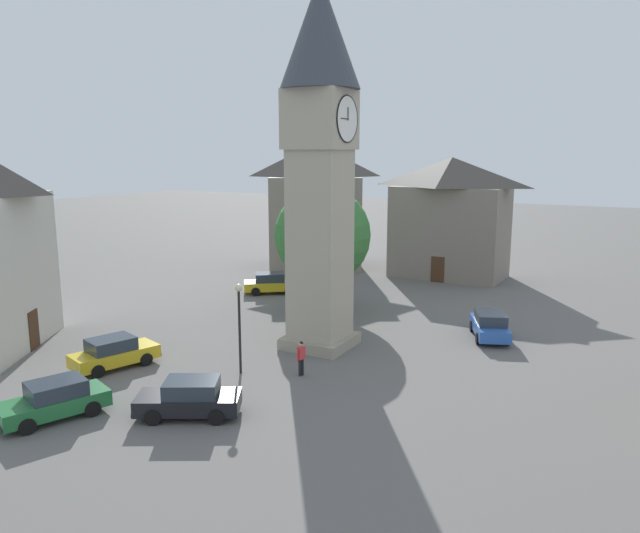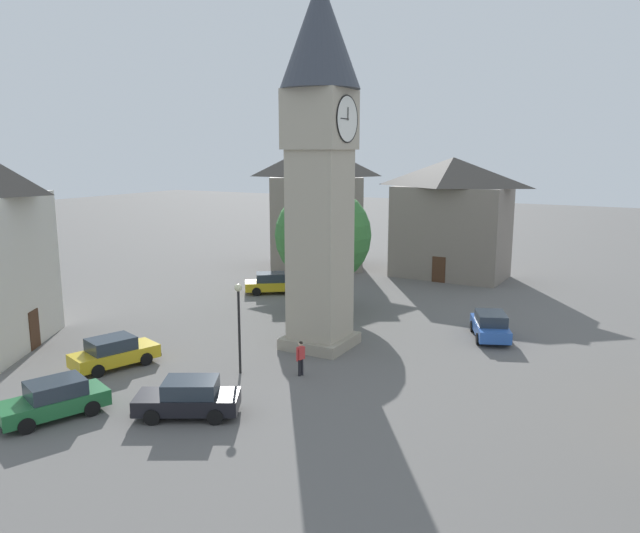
# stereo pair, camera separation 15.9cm
# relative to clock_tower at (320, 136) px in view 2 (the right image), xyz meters

# --- Properties ---
(ground_plane) EXTENTS (200.00, 200.00, 0.00)m
(ground_plane) POSITION_rel_clock_tower_xyz_m (-0.00, -0.00, -11.22)
(ground_plane) COLOR #605E5B
(clock_tower) EXTENTS (4.10, 4.10, 19.25)m
(clock_tower) POSITION_rel_clock_tower_xyz_m (0.00, 0.00, 0.00)
(clock_tower) COLOR gray
(clock_tower) RESTS_ON ground
(car_blue_kerb) EXTENTS (4.46, 3.05, 1.53)m
(car_blue_kerb) POSITION_rel_clock_tower_xyz_m (13.05, -4.92, -10.46)
(car_blue_kerb) COLOR #236B38
(car_blue_kerb) RESTS_ON ground
(car_silver_kerb) EXTENTS (3.78, 4.33, 1.53)m
(car_silver_kerb) POSITION_rel_clock_tower_xyz_m (-9.33, -9.23, -10.46)
(car_silver_kerb) COLOR gold
(car_silver_kerb) RESTS_ON ground
(car_red_corner) EXTENTS (4.45, 2.90, 1.53)m
(car_red_corner) POSITION_rel_clock_tower_xyz_m (7.77, -7.28, -10.46)
(car_red_corner) COLOR gold
(car_red_corner) RESTS_ON ground
(car_white_side) EXTENTS (4.46, 3.13, 1.53)m
(car_white_side) POSITION_rel_clock_tower_xyz_m (-5.87, 7.79, -10.46)
(car_white_side) COLOR #2D5BB7
(car_white_side) RESTS_ON ground
(car_black_far) EXTENTS (3.49, 4.43, 1.53)m
(car_black_far) POSITION_rel_clock_tower_xyz_m (10.34, -0.33, -10.46)
(car_black_far) COLOR black
(car_black_far) RESTS_ON ground
(pedestrian) EXTENTS (0.55, 0.30, 1.69)m
(pedestrian) POSITION_rel_clock_tower_xyz_m (4.32, 1.33, -10.21)
(pedestrian) COLOR black
(pedestrian) RESTS_ON ground
(tree) EXTENTS (6.33, 6.33, 8.22)m
(tree) POSITION_rel_clock_tower_xyz_m (-6.70, -3.46, -6.17)
(tree) COLOR brown
(tree) RESTS_ON ground
(building_corner_back) EXTENTS (5.82, 9.62, 9.98)m
(building_corner_back) POSITION_rel_clock_tower_xyz_m (-21.64, 0.58, -6.14)
(building_corner_back) COLOR slate
(building_corner_back) RESTS_ON ground
(building_hall_far) EXTENTS (10.09, 10.68, 11.17)m
(building_hall_far) POSITION_rel_clock_tower_xyz_m (-20.22, -11.53, -5.53)
(building_hall_far) COLOR slate
(building_hall_far) RESTS_ON ground
(lamp_post) EXTENTS (0.36, 0.36, 4.38)m
(lamp_post) POSITION_rel_clock_tower_xyz_m (5.45, -1.37, -8.23)
(lamp_post) COLOR black
(lamp_post) RESTS_ON ground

